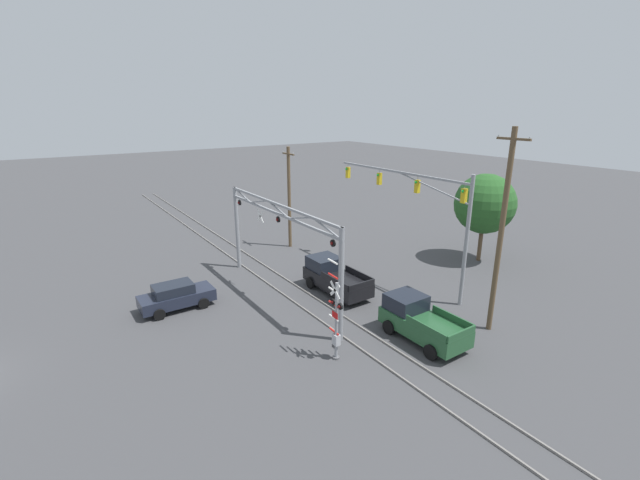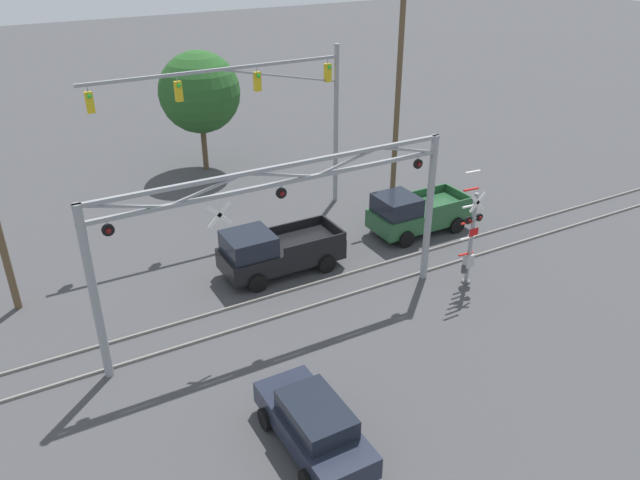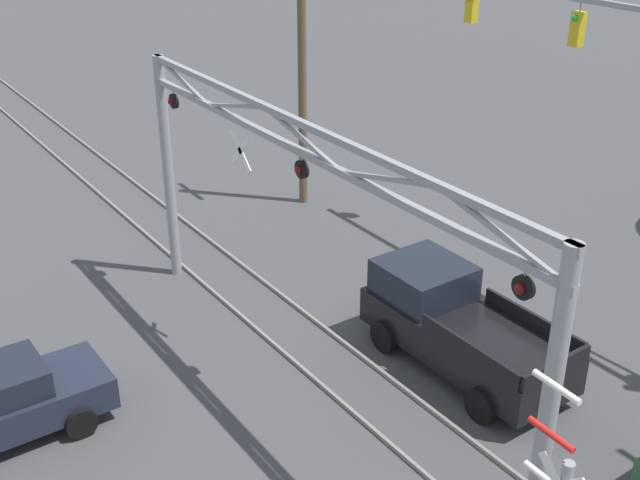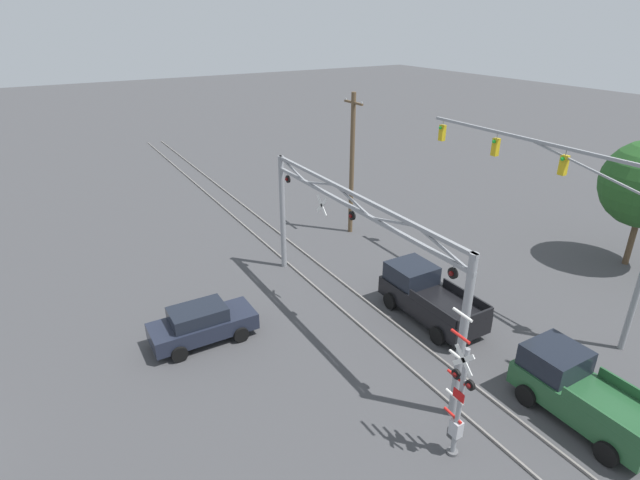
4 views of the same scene
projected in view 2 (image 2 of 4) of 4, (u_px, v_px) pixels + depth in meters
rail_track_near at (282, 315)px, 23.78m from camera, size 80.00×0.08×0.10m
rail_track_far at (266, 297)px, 24.89m from camera, size 80.00×0.08×0.10m
crossing_gantry at (282, 221)px, 21.65m from camera, size 13.32×0.30×6.24m
crossing_signal_mast at (470, 241)px, 25.07m from camera, size 1.16×0.35×5.05m
traffic_signal_span at (278, 102)px, 29.47m from camera, size 12.28×0.39×8.17m
pickup_truck_lead at (275, 251)px, 26.29m from camera, size 5.20×2.35×2.10m
pickup_truck_following at (414, 213)px, 29.68m from camera, size 4.82×2.35×2.10m
sedan_waiting at (314, 425)px, 17.58m from camera, size 2.03×4.39×1.64m
utility_pole_right at (398, 94)px, 31.27m from camera, size 1.80×0.28×10.97m
background_tree_beyond_span at (200, 92)px, 35.57m from camera, size 4.66×4.66×6.99m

